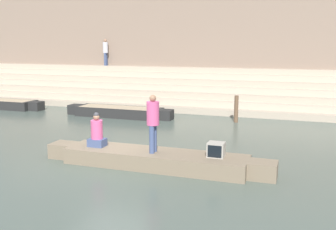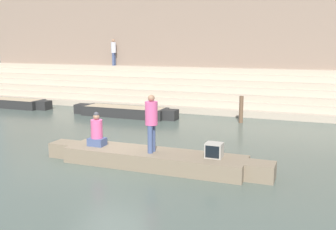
# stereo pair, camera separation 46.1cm
# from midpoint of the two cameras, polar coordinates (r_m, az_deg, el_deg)

# --- Properties ---
(ground_plane) EXTENTS (120.00, 120.00, 0.00)m
(ground_plane) POSITION_cam_midpoint_polar(r_m,az_deg,el_deg) (12.79, -8.99, -6.30)
(ground_plane) COLOR #47544C
(ghat_steps) EXTENTS (36.00, 4.44, 2.19)m
(ghat_steps) POSITION_cam_midpoint_polar(r_m,az_deg,el_deg) (23.18, 4.41, 3.21)
(ghat_steps) COLOR tan
(ghat_steps) RESTS_ON ground
(back_wall) EXTENTS (34.20, 1.28, 7.13)m
(back_wall) POSITION_cam_midpoint_polar(r_m,az_deg,el_deg) (25.12, 5.80, 10.03)
(back_wall) COLOR #7F6B5B
(back_wall) RESTS_ON ground
(rowboat_main) EXTENTS (7.08, 1.37, 0.47)m
(rowboat_main) POSITION_cam_midpoint_polar(r_m,az_deg,el_deg) (11.79, -3.06, -6.36)
(rowboat_main) COLOR #756651
(rowboat_main) RESTS_ON ground
(person_standing) EXTENTS (0.36, 0.36, 1.71)m
(person_standing) POSITION_cam_midpoint_polar(r_m,az_deg,el_deg) (11.43, -3.36, -0.68)
(person_standing) COLOR #3D4C75
(person_standing) RESTS_ON rowboat_main
(person_rowing) EXTENTS (0.51, 0.40, 1.08)m
(person_rowing) POSITION_cam_midpoint_polar(r_m,az_deg,el_deg) (12.45, -11.33, -2.58)
(person_rowing) COLOR #3D4C75
(person_rowing) RESTS_ON rowboat_main
(tv_set) EXTENTS (0.47, 0.41, 0.42)m
(tv_set) POSITION_cam_midpoint_polar(r_m,az_deg,el_deg) (11.18, 5.82, -5.04)
(tv_set) COLOR #9E998E
(tv_set) RESTS_ON rowboat_main
(moored_boat_shore) EXTENTS (5.64, 1.21, 0.49)m
(moored_boat_shore) POSITION_cam_midpoint_polar(r_m,az_deg,el_deg) (19.98, -7.78, 0.49)
(moored_boat_shore) COLOR black
(moored_boat_shore) RESTS_ON ground
(moored_boat_distant) EXTENTS (5.68, 1.21, 0.49)m
(moored_boat_distant) POSITION_cam_midpoint_polar(r_m,az_deg,el_deg) (24.59, -23.74, 1.54)
(moored_boat_distant) COLOR black
(moored_boat_distant) RESTS_ON ground
(mooring_post) EXTENTS (0.19, 0.19, 1.26)m
(mooring_post) POSITION_cam_midpoint_polar(r_m,az_deg,el_deg) (18.56, 9.17, 0.87)
(mooring_post) COLOR brown
(mooring_post) RESTS_ON ground
(person_on_steps) EXTENTS (0.34, 0.34, 1.74)m
(person_on_steps) POSITION_cam_midpoint_polar(r_m,az_deg,el_deg) (26.79, -9.56, 9.24)
(person_on_steps) COLOR #3D4C75
(person_on_steps) RESTS_ON ghat_steps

